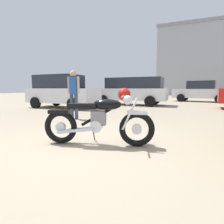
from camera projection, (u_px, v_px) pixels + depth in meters
The scene contains 7 objects.
ground_plane at pixel (89, 144), 3.39m from camera, with size 80.00×80.00×0.00m, color gray.
vintage_motorcycle at pixel (101, 119), 3.32m from camera, with size 2.00×0.96×1.07m.
bystander at pixel (74, 89), 6.14m from camera, with size 0.46×0.30×1.66m.
silver_sedan_mid at pixel (201, 91), 14.52m from camera, with size 4.36×2.26×1.67m.
dark_sedan_left at pixel (132, 90), 11.65m from camera, with size 4.80×2.20×1.74m.
red_hatchback_near at pixel (62, 91), 9.85m from camera, with size 3.99×2.01×1.78m.
industrial_building at pixel (206, 62), 31.92m from camera, with size 16.60×13.92×24.84m.
Camera 1 is at (1.86, -2.74, 1.04)m, focal length 28.76 mm.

